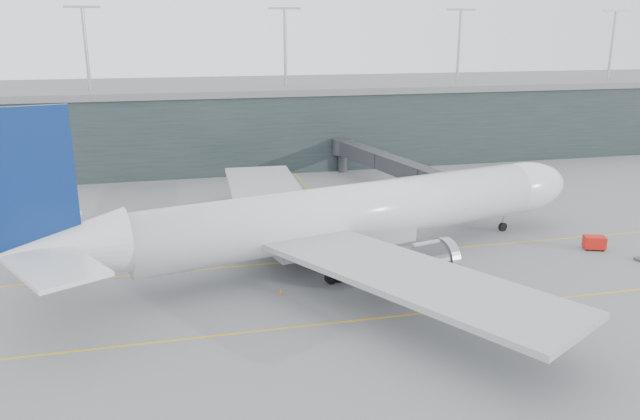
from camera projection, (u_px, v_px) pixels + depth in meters
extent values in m
plane|color=slate|center=(319.00, 248.00, 75.89)|extent=(320.00, 320.00, 0.00)
cube|color=gold|center=(327.00, 259.00, 72.16)|extent=(160.00, 0.25, 0.02)
cube|color=gold|center=(370.00, 319.00, 57.22)|extent=(160.00, 0.25, 0.02)
cube|color=gold|center=(320.00, 202.00, 95.68)|extent=(0.25, 60.00, 0.02)
cube|color=#1E2829|center=(254.00, 123.00, 128.07)|extent=(240.00, 35.00, 14.00)
cube|color=slate|center=(252.00, 85.00, 125.94)|extent=(240.00, 36.00, 1.20)
cylinder|color=#9E9EA3|center=(86.00, 50.00, 107.80)|extent=(0.60, 0.60, 14.00)
cylinder|color=#9E9EA3|center=(285.00, 49.00, 115.66)|extent=(0.60, 0.60, 14.00)
cylinder|color=#9E9EA3|center=(459.00, 48.00, 123.51)|extent=(0.60, 0.60, 14.00)
cylinder|color=#9E9EA3|center=(612.00, 47.00, 131.37)|extent=(0.60, 0.60, 14.00)
cylinder|color=silver|center=(350.00, 213.00, 70.23)|extent=(48.94, 18.09, 6.58)
ellipsoid|color=silver|center=(521.00, 187.00, 81.71)|extent=(14.98, 9.70, 6.58)
cone|color=silver|center=(62.00, 249.00, 56.67)|extent=(12.84, 8.93, 6.31)
cube|color=#97999F|center=(341.00, 236.00, 70.47)|extent=(17.75, 9.22, 2.12)
cube|color=black|center=(544.00, 176.00, 83.19)|extent=(3.03, 3.65, 0.85)
cube|color=#97999F|center=(411.00, 277.00, 55.11)|extent=(23.60, 31.43, 0.58)
cylinder|color=#38373D|center=(417.00, 263.00, 63.38)|extent=(8.10, 5.38, 3.71)
cube|color=#97999F|center=(267.00, 193.00, 83.13)|extent=(10.68, 31.09, 0.58)
cylinder|color=#38373D|center=(325.00, 213.00, 80.56)|extent=(8.10, 5.38, 3.71)
cube|color=navy|center=(34.00, 180.00, 54.09)|extent=(6.82, 2.17, 12.73)
cube|color=silver|center=(55.00, 267.00, 51.08)|extent=(9.72, 11.18, 0.37)
cube|color=silver|center=(44.00, 228.00, 61.02)|extent=(6.02, 9.66, 0.37)
cylinder|color=black|center=(503.00, 227.00, 81.95)|extent=(1.23, 0.69, 1.17)
cylinder|color=#9E9EA3|center=(503.00, 221.00, 81.72)|extent=(0.32, 0.32, 2.76)
cylinder|color=black|center=(338.00, 276.00, 65.40)|extent=(1.47, 0.85, 1.38)
cylinder|color=black|center=(297.00, 247.00, 74.07)|extent=(1.47, 0.85, 1.38)
cube|color=#2C2D32|center=(487.00, 199.00, 79.47)|extent=(3.65, 3.95, 2.66)
cube|color=#2C2D32|center=(449.00, 185.00, 86.34)|extent=(4.76, 12.57, 2.37)
cube|color=#2C2D32|center=(402.00, 168.00, 97.09)|extent=(4.99, 12.62, 2.47)
cube|color=#2C2D32|center=(364.00, 154.00, 107.84)|extent=(5.23, 12.66, 2.56)
cylinder|color=#9E9EA3|center=(445.00, 205.00, 87.74)|extent=(0.47, 0.47, 3.61)
cube|color=#38373D|center=(445.00, 215.00, 88.15)|extent=(2.14, 1.77, 0.66)
cylinder|color=#2C2D32|center=(383.00, 144.00, 117.30)|extent=(3.80, 3.80, 2.85)
cylinder|color=#2C2D32|center=(382.00, 160.00, 118.15)|extent=(1.71, 1.71, 3.42)
cube|color=red|center=(594.00, 242.00, 74.99)|extent=(2.82, 2.28, 1.44)
cylinder|color=black|center=(587.00, 249.00, 74.76)|extent=(0.47, 0.31, 0.44)
cylinder|color=black|center=(603.00, 250.00, 74.58)|extent=(0.47, 0.31, 0.44)
cylinder|color=black|center=(585.00, 246.00, 75.81)|extent=(0.47, 0.31, 0.44)
cylinder|color=black|center=(600.00, 246.00, 75.63)|extent=(0.47, 0.31, 0.44)
cube|color=#38373D|center=(271.00, 224.00, 84.33)|extent=(2.29, 1.90, 0.21)
cube|color=silver|center=(271.00, 218.00, 84.06)|extent=(1.85, 1.76, 1.60)
cube|color=#264D98|center=(270.00, 212.00, 83.83)|extent=(1.91, 1.81, 0.09)
cube|color=#38373D|center=(282.00, 220.00, 86.34)|extent=(1.94, 1.60, 0.19)
cube|color=#B1B6BD|center=(282.00, 214.00, 86.11)|extent=(1.57, 1.48, 1.39)
cube|color=#264D98|center=(281.00, 209.00, 85.90)|extent=(1.62, 1.53, 0.07)
cube|color=#38373D|center=(311.00, 223.00, 84.79)|extent=(2.71, 2.49, 0.22)
cube|color=silver|center=(311.00, 216.00, 84.52)|extent=(2.27, 2.21, 1.63)
cube|color=#264D98|center=(311.00, 210.00, 84.28)|extent=(2.34, 2.28, 0.09)
cone|color=#F9620D|center=(588.00, 236.00, 78.80)|extent=(0.47, 0.47, 0.75)
cone|color=#DD520C|center=(446.00, 305.00, 59.39)|extent=(0.43, 0.43, 0.68)
cone|color=#F7590D|center=(380.00, 217.00, 87.00)|extent=(0.41, 0.41, 0.66)
cone|color=#DA5A0C|center=(281.00, 291.00, 62.45)|extent=(0.42, 0.42, 0.66)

